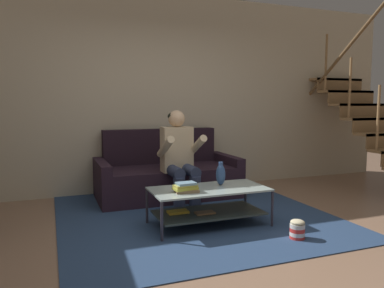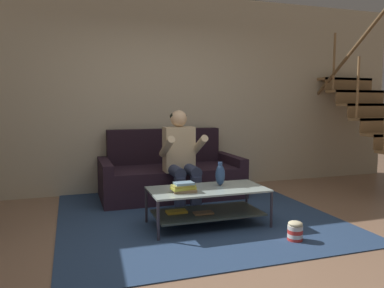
{
  "view_description": "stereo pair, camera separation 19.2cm",
  "coord_description": "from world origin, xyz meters",
  "views": [
    {
      "loc": [
        -1.41,
        -2.98,
        1.29
      ],
      "look_at": [
        0.07,
        0.89,
        0.84
      ],
      "focal_mm": 35.0,
      "sensor_mm": 36.0,
      "label": 1
    },
    {
      "loc": [
        -1.23,
        -3.05,
        1.29
      ],
      "look_at": [
        0.07,
        0.89,
        0.84
      ],
      "focal_mm": 35.0,
      "sensor_mm": 36.0,
      "label": 2
    }
  ],
  "objects": [
    {
      "name": "vase",
      "position": [
        0.31,
        0.66,
        0.52
      ],
      "size": [
        0.1,
        0.1,
        0.26
      ],
      "color": "#2F4F88",
      "rests_on": "coffee_table"
    },
    {
      "name": "person_seated_center",
      "position": [
        0.08,
        1.38,
        0.66
      ],
      "size": [
        0.5,
        0.58,
        1.21
      ],
      "color": "#333C5C",
      "rests_on": "ground"
    },
    {
      "name": "staircase_run",
      "position": [
        3.24,
        1.58,
        1.2
      ],
      "size": [
        0.95,
        2.73,
        3.08
      ],
      "color": "#A27A4C",
      "rests_on": "ground"
    },
    {
      "name": "back_partition",
      "position": [
        0.0,
        2.46,
        1.45
      ],
      "size": [
        8.4,
        0.12,
        2.9
      ],
      "primitive_type": "cube",
      "color": "beige",
      "rests_on": "ground"
    },
    {
      "name": "ground",
      "position": [
        0.0,
        0.0,
        0.0
      ],
      "size": [
        16.8,
        16.8,
        0.0
      ],
      "primitive_type": "plane",
      "color": "#977158"
    },
    {
      "name": "couch",
      "position": [
        0.08,
        1.94,
        0.3
      ],
      "size": [
        1.91,
        0.94,
        0.92
      ],
      "color": "#281A27",
      "rests_on": "ground"
    },
    {
      "name": "coffee_table",
      "position": [
        0.12,
        0.57,
        0.27
      ],
      "size": [
        1.23,
        0.6,
        0.4
      ],
      "color": "#AEC4BF",
      "rests_on": "ground"
    },
    {
      "name": "area_rug",
      "position": [
        0.11,
        1.12,
        0.01
      ],
      "size": [
        3.0,
        3.31,
        0.01
      ],
      "color": "navy",
      "rests_on": "ground"
    },
    {
      "name": "book_stack",
      "position": [
        -0.16,
        0.49,
        0.45
      ],
      "size": [
        0.26,
        0.17,
        0.1
      ],
      "color": "#907252",
      "rests_on": "coffee_table"
    },
    {
      "name": "popcorn_tub",
      "position": [
        0.76,
        -0.11,
        0.1
      ],
      "size": [
        0.14,
        0.14,
        0.19
      ],
      "color": "red",
      "rests_on": "ground"
    }
  ]
}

